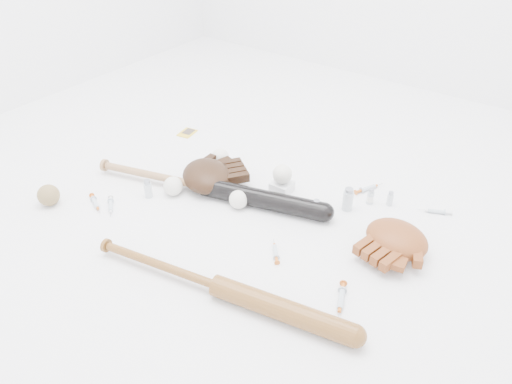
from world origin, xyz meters
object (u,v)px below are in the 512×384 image
Objects in this scene: glove_dark at (206,175)px; bat_dark at (206,187)px; bat_wood at (217,286)px.

bat_dark is at bearing -14.78° from glove_dark.
glove_dark is (-0.42, 0.43, 0.02)m from bat_wood.
bat_dark reaches higher than bat_wood.
bat_wood is 0.60m from glove_dark.
bat_dark is 0.07m from glove_dark.
bat_dark is 1.10× the size of bat_wood.
bat_wood is 3.35× the size of glove_dark.
bat_wood is (0.37, -0.38, -0.00)m from bat_dark.
bat_wood is at bearing -10.54° from glove_dark.
bat_wood is at bearing -61.46° from bat_dark.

